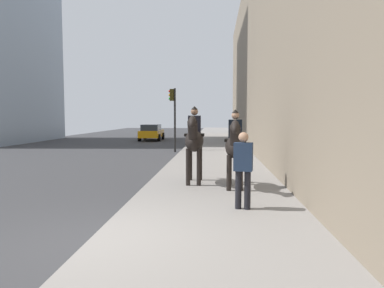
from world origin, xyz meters
The scene contains 6 objects.
sidewalk_slab centered at (0.00, -2.06, 0.06)m, with size 120.00×4.12×0.12m, color gray.
mounted_horse_near centered at (4.99, -1.44, 1.45)m, with size 2.15×0.60×2.36m.
mounted_horse_far centered at (4.32, -2.64, 1.35)m, with size 2.15×0.65×2.24m.
pedestrian_greeting centered at (2.01, -2.70, 1.10)m, with size 0.33×0.44×1.70m.
car_near_lane centered at (25.97, 3.68, 0.76)m, with size 4.27×1.97×1.44m.
traffic_light_near_curb centered at (15.67, 0.46, 2.58)m, with size 0.20×0.44×3.85m.
Camera 1 is at (-5.81, -2.10, 2.16)m, focal length 33.46 mm.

